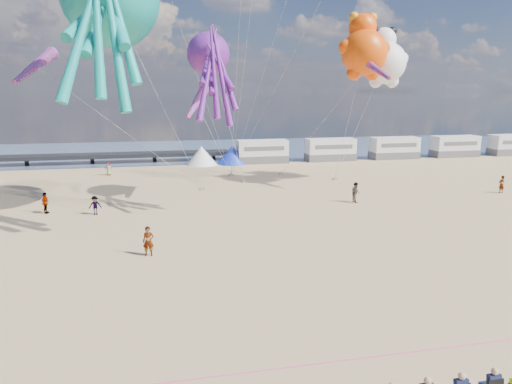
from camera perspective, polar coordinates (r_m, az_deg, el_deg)
The scene contains 27 objects.
ground at distance 21.82m, azimuth 8.31°, elevation -12.86°, with size 120.00×120.00×0.00m, color tan.
water at distance 74.38m, azimuth -6.27°, elevation 5.27°, with size 120.00×120.00×0.00m, color #3E5477.
motorhome_0 at distance 60.39m, azimuth 0.79°, elevation 5.09°, with size 6.60×2.50×3.00m, color silver.
motorhome_1 at distance 63.12m, azimuth 9.28°, elevation 5.25°, with size 6.60×2.50×3.00m, color silver.
motorhome_2 at distance 67.09m, azimuth 16.91°, elevation 5.29°, with size 6.60×2.50×3.00m, color silver.
motorhome_3 at distance 72.10m, azimuth 23.59°, elevation 5.26°, with size 6.60×2.50×3.00m, color silver.
motorhome_4 at distance 77.96m, azimuth 29.34°, elevation 5.17°, with size 6.60×2.50×3.00m, color silver.
tent_white at distance 59.23m, azimuth -6.81°, elevation 4.56°, with size 4.00×4.00×2.40m, color white.
tent_blue at distance 59.70m, azimuth -2.97°, elevation 4.69°, with size 4.00×4.00×2.40m, color #1933CC.
rope_line at distance 17.78m, azimuth 14.11°, elevation -19.38°, with size 0.03×0.03×34.00m, color #F2338C.
standing_person at distance 27.02m, azimuth -13.31°, elevation -6.02°, with size 0.63×0.42×1.74m, color tan.
beachgoer_1 at distance 39.69m, azimuth 12.35°, elevation -0.04°, with size 0.85×0.56×1.75m, color #7F6659.
beachgoer_2 at distance 36.98m, azimuth -19.47°, elevation -1.59°, with size 0.73×0.57×1.49m, color #7F6659.
beachgoer_3 at distance 38.88m, azimuth -24.84°, elevation -1.25°, with size 1.08×0.62×1.67m, color #7F6659.
beachgoer_5 at distance 48.12m, azimuth 28.34°, elevation 0.85°, with size 1.53×0.49×1.65m, color #7F6659.
beachgoer_6 at distance 54.10m, azimuth -17.95°, elevation 2.82°, with size 0.56×0.37×1.53m, color #7F6659.
sandbag_a at distance 44.07m, azimuth -6.78°, elevation 0.38°, with size 0.50×0.35×0.22m, color gray.
sandbag_b at distance 47.51m, azimuth -1.41°, elevation 1.35°, with size 0.50×0.35×0.22m, color gray.
sandbag_c at distance 49.38m, azimuth 9.82°, elevation 1.60°, with size 0.50×0.35×0.22m, color gray.
sandbag_d at distance 52.04m, azimuth 3.14°, elevation 2.32°, with size 0.50×0.35×0.22m, color gray.
sandbag_e at distance 51.21m, azimuth -3.16°, elevation 2.15°, with size 0.50×0.35×0.22m, color gray.
kite_octopus_purple at distance 38.90m, azimuth -6.01°, elevation 16.79°, with size 3.59×8.38×9.58m, color #671D85, non-canonical shape.
kite_panda at distance 48.39m, azimuth 15.82°, elevation 15.26°, with size 4.95×4.65×6.98m, color white, non-canonical shape.
kite_teddy_orange at distance 45.32m, azimuth 13.37°, elevation 16.59°, with size 5.17×4.86×7.30m, color #FF4F07, non-canonical shape.
windsock_left at distance 42.36m, azimuth -25.88°, elevation 13.96°, with size 1.10×7.68×7.68m, color red, non-canonical shape.
windsock_mid at distance 43.73m, azimuth 13.97°, elevation 15.22°, with size 1.00×6.09×6.09m, color red, non-canonical shape.
windsock_right at distance 39.42m, azimuth -7.46°, elevation 10.99°, with size 0.90×4.93×4.93m, color red, non-canonical shape.
Camera 1 is at (-6.97, -18.47, 9.30)m, focal length 32.00 mm.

